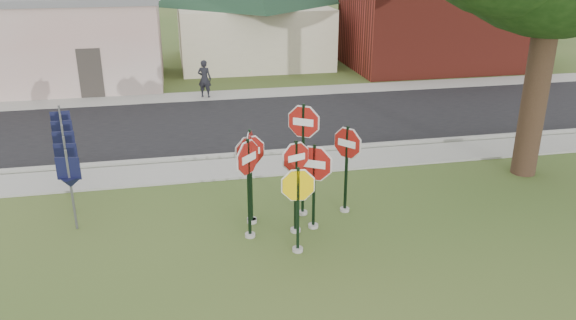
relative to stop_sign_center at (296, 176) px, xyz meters
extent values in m
plane|color=#334F1D|center=(-0.09, -1.29, -1.43)|extent=(120.00, 120.00, 0.00)
cube|color=gray|center=(-0.09, 4.21, -1.40)|extent=(60.00, 1.60, 0.06)
cube|color=black|center=(-0.09, 8.71, -1.41)|extent=(60.00, 7.00, 0.04)
cube|color=gray|center=(-0.09, 13.01, -1.40)|extent=(60.00, 1.60, 0.06)
cube|color=gray|center=(-0.09, 5.21, -1.36)|extent=(60.00, 0.20, 0.14)
cylinder|color=#98958E|center=(0.00, 0.00, -1.39)|extent=(0.24, 0.24, 0.08)
cube|color=black|center=(0.00, 0.00, -0.29)|extent=(0.07, 0.07, 2.28)
cylinder|color=white|center=(0.00, 0.00, 0.45)|extent=(0.91, 0.36, 0.97)
cylinder|color=maroon|center=(0.00, 0.00, 0.45)|extent=(0.85, 0.34, 0.90)
cube|color=white|center=(0.00, 0.00, 0.45)|extent=(0.42, 0.17, 0.16)
cylinder|color=#98958E|center=(-0.15, -0.89, -1.39)|extent=(0.24, 0.24, 0.08)
cube|color=black|center=(-0.15, -0.89, -0.43)|extent=(0.06, 0.06, 2.00)
cylinder|color=white|center=(-0.15, -0.89, 0.16)|extent=(1.01, 0.12, 1.02)
cylinder|color=yellow|center=(-0.15, -0.89, 0.16)|extent=(0.94, 0.11, 0.94)
cylinder|color=#98958E|center=(-1.09, -0.03, -1.39)|extent=(0.24, 0.24, 0.08)
cube|color=black|center=(-1.09, -0.03, -0.23)|extent=(0.08, 0.08, 2.41)
cylinder|color=white|center=(-1.09, -0.03, 0.53)|extent=(0.77, 0.82, 1.11)
cylinder|color=maroon|center=(-1.09, -0.03, 0.53)|extent=(0.71, 0.76, 1.03)
cube|color=white|center=(-1.09, -0.03, 0.53)|extent=(0.36, 0.38, 0.18)
cylinder|color=#98958E|center=(0.46, 0.12, -1.39)|extent=(0.24, 0.24, 0.08)
cube|color=black|center=(0.46, 0.12, -0.37)|extent=(0.08, 0.07, 2.11)
cylinder|color=white|center=(0.46, 0.12, 0.22)|extent=(1.01, 0.63, 1.18)
cylinder|color=maroon|center=(0.46, 0.12, 0.22)|extent=(0.94, 0.58, 1.09)
cube|color=white|center=(0.46, 0.12, 0.22)|extent=(0.47, 0.29, 0.19)
cylinder|color=#98958E|center=(0.37, 0.86, -1.39)|extent=(0.24, 0.24, 0.08)
cube|color=black|center=(0.37, 0.86, 0.01)|extent=(0.08, 0.07, 2.87)
cylinder|color=white|center=(0.37, 0.86, 1.00)|extent=(0.93, 0.61, 1.10)
cylinder|color=maroon|center=(0.37, 0.86, 1.00)|extent=(0.87, 0.57, 1.02)
cube|color=white|center=(0.37, 0.86, 1.00)|extent=(0.43, 0.28, 0.18)
cylinder|color=#98958E|center=(-0.94, 0.73, -1.39)|extent=(0.24, 0.24, 0.08)
cube|color=black|center=(-0.94, 0.73, -0.30)|extent=(0.07, 0.07, 2.25)
cylinder|color=white|center=(-0.94, 0.73, 0.40)|extent=(1.00, 0.31, 1.04)
cylinder|color=maroon|center=(-0.94, 0.73, 0.40)|extent=(0.93, 0.30, 0.97)
cube|color=white|center=(-0.94, 0.73, 0.40)|extent=(0.46, 0.15, 0.17)
cylinder|color=#98958E|center=(1.46, 0.82, -1.39)|extent=(0.24, 0.24, 0.08)
cube|color=black|center=(1.46, 0.82, -0.30)|extent=(0.08, 0.08, 2.27)
cylinder|color=white|center=(1.46, 0.82, 0.40)|extent=(0.69, 0.86, 1.09)
cylinder|color=maroon|center=(1.46, 0.82, 0.40)|extent=(0.64, 0.80, 1.00)
cube|color=white|center=(1.46, 0.82, 0.40)|extent=(0.32, 0.40, 0.17)
cylinder|color=#98958E|center=(-0.94, 0.66, -1.39)|extent=(0.24, 0.24, 0.08)
cube|color=black|center=(-0.94, 0.66, -0.23)|extent=(0.07, 0.07, 2.40)
cylinder|color=white|center=(-0.94, 0.66, 0.57)|extent=(0.31, 0.95, 0.99)
cylinder|color=maroon|center=(-0.94, 0.66, 0.57)|extent=(0.29, 0.88, 0.92)
cube|color=white|center=(-0.94, 0.66, 0.57)|extent=(0.15, 0.44, 0.16)
cube|color=#59595E|center=(-5.09, 1.21, -0.43)|extent=(0.05, 0.05, 2.00)
cube|color=black|center=(-5.09, 1.21, 0.12)|extent=(0.55, 0.13, 0.55)
cone|color=black|center=(-5.09, 1.21, -0.23)|extent=(0.65, 0.65, 0.25)
cube|color=#59595E|center=(-5.29, 2.21, -0.43)|extent=(0.05, 0.05, 2.00)
cube|color=black|center=(-5.29, 2.21, 0.12)|extent=(0.55, 0.09, 0.55)
cone|color=black|center=(-5.29, 2.21, -0.23)|extent=(0.62, 0.62, 0.25)
cube|color=#59595E|center=(-5.49, 3.21, -0.43)|extent=(0.05, 0.05, 2.00)
cube|color=black|center=(-5.49, 3.21, 0.12)|extent=(0.55, 0.05, 0.55)
cone|color=black|center=(-5.49, 3.21, -0.23)|extent=(0.58, 0.58, 0.25)
cube|color=#59595E|center=(-5.69, 4.21, -0.43)|extent=(0.05, 0.05, 2.00)
cube|color=black|center=(-5.69, 4.21, 0.12)|extent=(0.55, 0.05, 0.55)
cone|color=black|center=(-5.69, 4.21, -0.23)|extent=(0.58, 0.58, 0.25)
cube|color=#59595E|center=(-5.89, 5.21, -0.43)|extent=(0.05, 0.05, 2.00)
cube|color=black|center=(-5.89, 5.21, 0.12)|extent=(0.55, 0.09, 0.55)
cone|color=black|center=(-5.89, 5.21, -0.23)|extent=(0.62, 0.62, 0.25)
cube|color=beige|center=(-9.09, 16.71, 0.57)|extent=(12.00, 6.00, 4.00)
cube|color=#332D28|center=(-6.09, 13.73, -0.33)|extent=(1.00, 0.10, 2.20)
cube|color=beige|center=(1.91, 20.71, 0.17)|extent=(8.00, 8.00, 3.20)
cube|color=maroon|center=(11.91, 17.21, 0.82)|extent=(10.00, 6.00, 4.50)
cube|color=white|center=(9.91, 14.26, 1.17)|extent=(2.00, 0.08, 0.90)
cylinder|color=black|center=(7.41, 2.21, 1.50)|extent=(0.70, 0.70, 5.85)
cylinder|color=black|center=(21.91, 24.71, 0.57)|extent=(0.50, 0.50, 4.00)
imported|color=black|center=(-1.27, 12.77, -0.55)|extent=(0.70, 0.58, 1.64)
camera|label=1|loc=(-2.55, -11.50, 4.95)|focal=35.00mm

